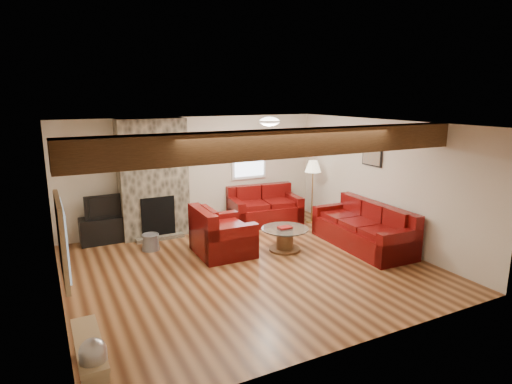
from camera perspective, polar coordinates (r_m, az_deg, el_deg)
room at (r=7.25m, az=-1.04°, el=-0.84°), size 8.00×8.00×8.00m
oak_beam at (r=5.99m, az=4.22°, el=6.53°), size 6.00×0.36×0.38m
chimney_breast at (r=9.24m, az=-13.52°, el=1.57°), size 1.40×0.67×2.50m
back_window at (r=10.17m, az=-0.94°, el=4.83°), size 0.90×0.08×1.10m
hatch_window at (r=5.07m, az=-24.41°, el=-5.73°), size 0.08×1.00×0.90m
ceiling_dome at (r=8.28m, az=1.81°, el=9.19°), size 0.40×0.40×0.18m
artwork_back at (r=9.69m, az=-7.35°, el=5.22°), size 0.42×0.06×0.52m
artwork_right at (r=9.06m, az=15.18°, el=4.67°), size 0.06×0.55×0.42m
sofa_three at (r=8.75m, az=14.02°, el=-4.41°), size 1.01×2.26×0.86m
loveseat at (r=10.05m, az=1.16°, el=-1.78°), size 1.72×1.11×0.86m
armchair_red at (r=8.16m, az=-4.47°, el=-5.12°), size 1.01×1.14×0.91m
coffee_table at (r=8.38m, az=3.86°, el=-6.30°), size 0.92×0.92×0.48m
tv_cabinet at (r=9.33m, az=-19.20°, el=-4.72°), size 1.07×0.43×0.53m
television at (r=9.20m, az=-19.43°, el=-1.70°), size 0.84×0.11×0.48m
floor_lamp at (r=10.06m, az=7.60°, el=2.96°), size 0.38×0.38×1.48m
pine_bench at (r=5.18m, az=-21.25°, el=-20.16°), size 0.27×1.15×0.43m
pedal_bin at (r=4.81m, az=-20.73°, el=-21.27°), size 0.29×0.29×0.66m
coal_bucket at (r=8.65m, az=-13.88°, el=-6.46°), size 0.35×0.35×0.33m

